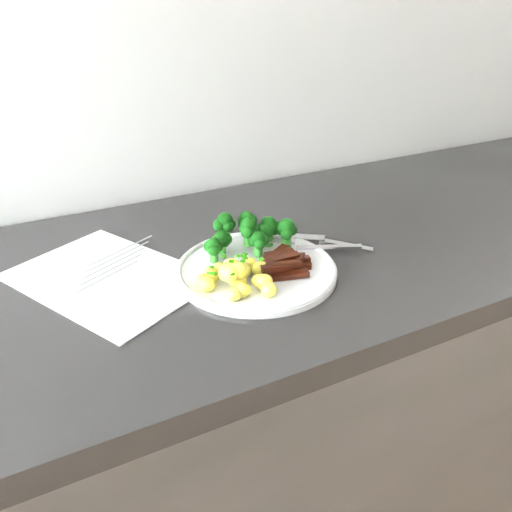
{
  "coord_description": "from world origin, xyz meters",
  "views": [
    {
      "loc": [
        -0.3,
        0.99,
        1.3
      ],
      "look_at": [
        0.02,
        1.61,
        0.93
      ],
      "focal_mm": 35.84,
      "sensor_mm": 36.0,
      "label": 1
    }
  ],
  "objects": [
    {
      "name": "beef_strips",
      "position": [
        0.06,
        1.59,
        0.92
      ],
      "size": [
        0.09,
        0.09,
        0.03
      ],
      "color": "black",
      "rests_on": "plate"
    },
    {
      "name": "fork",
      "position": [
        0.14,
        1.62,
        0.92
      ],
      "size": [
        0.14,
        0.1,
        0.01
      ],
      "color": "silver",
      "rests_on": "plate"
    },
    {
      "name": "plate",
      "position": [
        0.02,
        1.61,
        0.91
      ],
      "size": [
        0.25,
        0.25,
        0.01
      ],
      "color": "white",
      "rests_on": "counter"
    },
    {
      "name": "knife",
      "position": [
        0.17,
        1.63,
        0.91
      ],
      "size": [
        0.15,
        0.14,
        0.02
      ],
      "color": "silver",
      "rests_on": "plate"
    },
    {
      "name": "potatoes",
      "position": [
        -0.03,
        1.58,
        0.93
      ],
      "size": [
        0.12,
        0.11,
        0.04
      ],
      "color": "#FAEB58",
      "rests_on": "plate"
    },
    {
      "name": "broccoli",
      "position": [
        0.04,
        1.67,
        0.94
      ],
      "size": [
        0.16,
        0.1,
        0.06
      ],
      "color": "#266D1D",
      "rests_on": "plate"
    },
    {
      "name": "recipe_paper",
      "position": [
        -0.19,
        1.7,
        0.9
      ],
      "size": [
        0.32,
        0.36,
        0.0
      ],
      "color": "silver",
      "rests_on": "counter"
    },
    {
      "name": "counter",
      "position": [
        0.0,
        1.67,
        0.45
      ],
      "size": [
        2.4,
        0.6,
        0.9
      ],
      "color": "black",
      "rests_on": "ground"
    }
  ]
}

